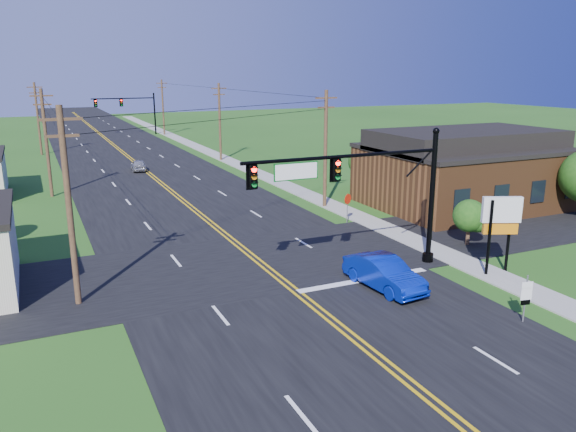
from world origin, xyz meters
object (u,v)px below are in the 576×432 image
signal_mast_far (128,107)px  stop_sign (348,202)px  signal_mast_main (362,185)px  route_sign (526,295)px  blue_car (384,274)px

signal_mast_far → stop_sign: bearing=-86.0°
signal_mast_main → route_sign: (3.16, -8.02, -3.51)m
stop_sign → signal_mast_main: bearing=-139.9°
signal_mast_far → signal_mast_main: bearing=-90.1°
blue_car → signal_mast_main: bearing=82.9°
route_sign → blue_car: bearing=130.8°
blue_car → route_sign: size_ratio=2.23×
blue_car → stop_sign: size_ratio=2.23×
signal_mast_main → blue_car: (-0.08, -2.33, -3.97)m
signal_mast_main → route_sign: 9.30m
signal_mast_far → blue_car: bearing=-90.1°
blue_car → stop_sign: (4.63, 11.31, 0.75)m
signal_mast_main → blue_car: 4.60m
signal_mast_far → route_sign: 80.14m
blue_car → route_sign: bearing=-65.6°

